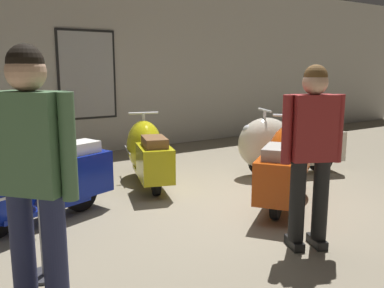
# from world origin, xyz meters

# --- Properties ---
(ground_plane) EXTENTS (60.00, 60.00, 0.00)m
(ground_plane) POSITION_xyz_m (0.00, 0.00, 0.00)
(ground_plane) COLOR gray
(showroom_back_wall) EXTENTS (18.00, 0.24, 3.32)m
(showroom_back_wall) POSITION_xyz_m (-0.00, 4.05, 1.66)
(showroom_back_wall) COLOR #ADA89E
(showroom_back_wall) RESTS_ON ground
(scooter_0) EXTENTS (1.75, 0.99, 1.03)m
(scooter_0) POSITION_xyz_m (-2.14, 0.77, 0.47)
(scooter_0) COLOR black
(scooter_0) RESTS_ON ground
(scooter_1) EXTENTS (0.91, 1.64, 0.96)m
(scooter_1) POSITION_xyz_m (-0.34, 1.62, 0.44)
(scooter_1) COLOR black
(scooter_1) RESTS_ON ground
(scooter_2) EXTENTS (1.62, 1.37, 1.02)m
(scooter_2) POSITION_xyz_m (0.69, -0.02, 0.46)
(scooter_2) COLOR black
(scooter_2) RESTS_ON ground
(scooter_3) EXTENTS (1.70, 0.99, 1.00)m
(scooter_3) POSITION_xyz_m (1.53, 0.88, 0.46)
(scooter_3) COLOR black
(scooter_3) RESTS_ON ground
(visitor_0) EXTENTS (0.51, 0.37, 1.62)m
(visitor_0) POSITION_xyz_m (-0.12, -1.08, 0.94)
(visitor_0) COLOR black
(visitor_0) RESTS_ON ground
(visitor_1) EXTENTS (0.44, 0.46, 1.73)m
(visitor_1) POSITION_xyz_m (-2.38, -0.93, 1.00)
(visitor_1) COLOR black
(visitor_1) RESTS_ON ground
(info_stanchion) EXTENTS (0.30, 0.37, 1.09)m
(info_stanchion) POSITION_xyz_m (-2.23, -0.34, 0.46)
(info_stanchion) COLOR #333338
(info_stanchion) RESTS_ON ground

